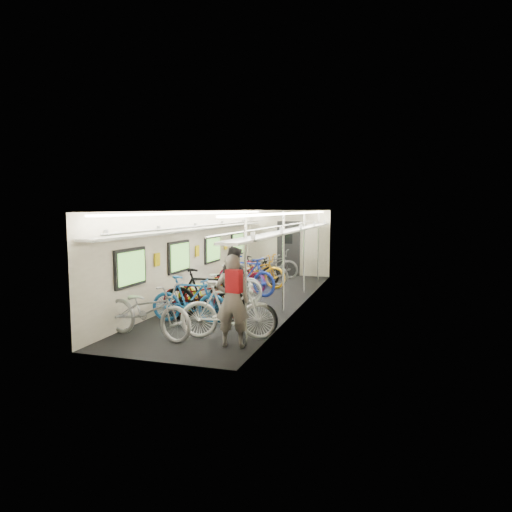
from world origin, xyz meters
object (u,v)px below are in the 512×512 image
Objects in this scene: bicycle_0 at (148,310)px; passenger_near at (232,301)px; backpack at (234,281)px; bicycle_1 at (189,299)px; passenger_mid at (234,280)px.

passenger_near is at bearing -80.03° from bicycle_0.
passenger_near is 0.73m from backpack.
bicycle_1 is 2.05m from passenger_near.
backpack is at bearing 137.67° from passenger_mid.
bicycle_0 is 2.55m from passenger_mid.
passenger_near reaches higher than backpack.
bicycle_0 is at bearing 163.32° from bicycle_1.
bicycle_0 is 1.23× the size of passenger_near.
passenger_mid is at bearing -81.37° from passenger_near.
backpack is at bearing -94.80° from bicycle_0.
bicycle_1 is at bearing -52.83° from passenger_near.
passenger_near reaches higher than passenger_mid.
passenger_near is 4.40× the size of backpack.
bicycle_0 is at bearing 97.23° from passenger_mid.
passenger_mid is 4.17× the size of backpack.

